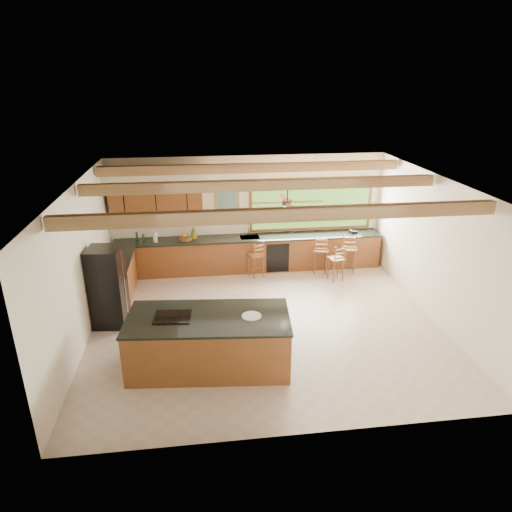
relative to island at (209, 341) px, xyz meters
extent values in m
plane|color=#BAA99A|center=(1.23, 1.35, -0.50)|extent=(7.20, 7.20, 0.00)
cube|color=#EDE5CC|center=(1.23, 4.60, 1.00)|extent=(7.20, 0.04, 3.00)
cube|color=#EDE5CC|center=(1.23, -1.90, 1.00)|extent=(7.20, 0.04, 3.00)
cube|color=#EDE5CC|center=(-2.37, 1.35, 1.00)|extent=(0.04, 6.50, 3.00)
cube|color=#EDE5CC|center=(4.83, 1.35, 1.00)|extent=(0.04, 6.50, 3.00)
cube|color=tan|center=(1.23, 1.35, 2.50)|extent=(7.20, 6.50, 0.04)
cube|color=#9F784F|center=(1.23, -0.25, 2.36)|extent=(7.10, 0.15, 0.22)
cube|color=#9F784F|center=(1.23, 1.85, 2.36)|extent=(7.10, 0.15, 0.22)
cube|color=#9F784F|center=(1.23, 3.65, 2.36)|extent=(7.10, 0.15, 0.22)
cube|color=brown|center=(-1.12, 4.41, 1.40)|extent=(2.30, 0.35, 0.70)
cube|color=silver|center=(-1.12, 4.34, 2.00)|extent=(2.60, 0.50, 0.48)
cylinder|color=#FFEABF|center=(-1.82, 4.34, 1.77)|extent=(0.10, 0.10, 0.01)
cylinder|color=#FFEABF|center=(-0.42, 4.34, 1.77)|extent=(0.10, 0.10, 0.01)
cube|color=#6FA43A|center=(2.93, 4.57, 1.17)|extent=(3.20, 0.04, 1.30)
cube|color=#B29B36|center=(0.68, 4.57, 1.35)|extent=(0.64, 0.03, 0.54)
cube|color=#427763|center=(0.68, 4.55, 1.35)|extent=(0.54, 0.01, 0.44)
cube|color=brown|center=(1.23, 4.26, -0.06)|extent=(7.00, 0.65, 0.88)
cube|color=black|center=(1.23, 4.26, 0.40)|extent=(7.04, 0.69, 0.04)
cube|color=brown|center=(-2.03, 2.70, -0.06)|extent=(0.65, 2.35, 0.88)
cube|color=black|center=(-2.03, 2.70, 0.40)|extent=(0.69, 2.39, 0.04)
cube|color=black|center=(1.93, 3.93, -0.08)|extent=(0.60, 0.02, 0.78)
cube|color=silver|center=(1.23, 4.26, 0.41)|extent=(0.50, 0.38, 0.03)
cylinder|color=silver|center=(1.23, 4.46, 0.57)|extent=(0.03, 0.03, 0.30)
cylinder|color=silver|center=(1.23, 4.36, 0.70)|extent=(0.03, 0.20, 0.03)
cylinder|color=silver|center=(-1.21, 4.18, 0.56)|extent=(0.11, 0.11, 0.27)
cylinder|color=#20441B|center=(-1.69, 4.42, 0.53)|extent=(0.06, 0.06, 0.21)
cylinder|color=#20441B|center=(-1.51, 4.25, 0.53)|extent=(0.06, 0.06, 0.21)
cube|color=black|center=(4.04, 4.23, 0.47)|extent=(0.24, 0.21, 0.09)
cube|color=brown|center=(0.00, 0.00, -0.02)|extent=(2.90, 1.55, 0.95)
cube|color=black|center=(0.00, 0.00, 0.47)|extent=(2.95, 1.59, 0.04)
cube|color=black|center=(-0.61, 0.06, 0.50)|extent=(0.67, 0.55, 0.02)
cylinder|color=silver|center=(0.75, -0.09, 0.50)|extent=(0.34, 0.34, 0.02)
cube|color=black|center=(-1.99, 1.75, 0.35)|extent=(0.73, 0.71, 1.70)
cube|color=silver|center=(-1.66, 1.75, 0.35)|extent=(0.02, 0.05, 1.56)
cube|color=brown|center=(1.33, 3.80, 0.09)|extent=(0.46, 0.46, 0.04)
cylinder|color=brown|center=(1.19, 3.66, -0.21)|extent=(0.03, 0.03, 0.57)
cylinder|color=brown|center=(1.46, 3.66, -0.21)|extent=(0.03, 0.03, 0.57)
cylinder|color=brown|center=(1.19, 3.93, -0.21)|extent=(0.03, 0.03, 0.57)
cylinder|color=brown|center=(1.46, 3.93, -0.21)|extent=(0.03, 0.03, 0.57)
cube|color=brown|center=(3.04, 3.80, 0.15)|extent=(0.46, 0.46, 0.04)
cylinder|color=brown|center=(2.89, 3.65, -0.19)|extent=(0.04, 0.04, 0.62)
cylinder|color=brown|center=(3.19, 3.65, -0.19)|extent=(0.04, 0.04, 0.62)
cylinder|color=brown|center=(2.89, 3.95, -0.19)|extent=(0.04, 0.04, 0.62)
cylinder|color=brown|center=(3.19, 3.95, -0.19)|extent=(0.04, 0.04, 0.62)
cube|color=brown|center=(3.32, 3.29, 0.09)|extent=(0.41, 0.41, 0.04)
cylinder|color=brown|center=(3.18, 3.15, -0.21)|extent=(0.03, 0.03, 0.57)
cylinder|color=brown|center=(3.46, 3.15, -0.21)|extent=(0.03, 0.03, 0.57)
cylinder|color=brown|center=(3.18, 3.43, -0.21)|extent=(0.03, 0.03, 0.57)
cylinder|color=brown|center=(3.46, 3.43, -0.21)|extent=(0.03, 0.03, 0.57)
cube|color=brown|center=(3.78, 3.73, 0.18)|extent=(0.50, 0.50, 0.04)
cylinder|color=brown|center=(3.62, 3.57, -0.17)|extent=(0.04, 0.04, 0.65)
cylinder|color=brown|center=(3.94, 3.57, -0.17)|extent=(0.04, 0.04, 0.65)
cylinder|color=brown|center=(3.62, 3.89, -0.17)|extent=(0.04, 0.04, 0.65)
cylinder|color=brown|center=(3.94, 3.89, -0.17)|extent=(0.04, 0.04, 0.65)
camera|label=1|loc=(-0.07, -7.01, 4.40)|focal=32.00mm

